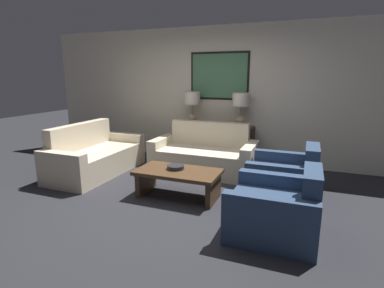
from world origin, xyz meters
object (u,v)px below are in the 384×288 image
couch_by_side (95,157)px  couch_by_back_wall (205,156)px  table_lamp_left (192,102)px  armchair_near_back_wall (285,179)px  decorative_bowl (176,167)px  armchair_near_camera (276,211)px  coffee_table (178,177)px  console_table (215,144)px  table_lamp_right (241,104)px

couch_by_side → couch_by_back_wall: bearing=23.5°
table_lamp_left → armchair_near_back_wall: 2.52m
decorative_bowl → armchair_near_camera: armchair_near_camera is taller
coffee_table → decorative_bowl: 0.15m
console_table → table_lamp_left: 0.95m
console_table → armchair_near_back_wall: armchair_near_back_wall is taller
table_lamp_left → couch_by_side: (-1.31, -1.42, -0.90)m
console_table → coffee_table: size_ratio=1.26×
couch_by_back_wall → decorative_bowl: (-0.03, -1.19, 0.13)m
coffee_table → armchair_near_back_wall: size_ratio=1.29×
table_lamp_right → armchair_near_back_wall: size_ratio=0.69×
couch_by_back_wall → couch_by_side: same height
couch_by_back_wall → armchair_near_camera: 2.31m
table_lamp_right → armchair_near_back_wall: bearing=-53.9°
decorative_bowl → armchair_near_camera: 1.60m
table_lamp_left → armchair_near_camera: (1.94, -2.44, -0.92)m
console_table → armchair_near_back_wall: 1.96m
table_lamp_right → coffee_table: 2.13m
coffee_table → decorative_bowl: size_ratio=4.89×
couch_by_side → decorative_bowl: bearing=-13.2°
table_lamp_left → couch_by_back_wall: size_ratio=0.35×
couch_by_back_wall → couch_by_side: (-1.80, -0.78, 0.00)m
table_lamp_left → couch_by_side: size_ratio=0.35×
armchair_near_back_wall → couch_by_back_wall: bearing=155.0°
table_lamp_left → couch_by_side: bearing=-132.7°
armchair_near_camera → table_lamp_left: bearing=128.5°
couch_by_back_wall → table_lamp_left: bearing=127.5°
table_lamp_left → couch_by_side: 2.13m
table_lamp_left → coffee_table: (0.52, -1.88, -0.90)m
armchair_near_back_wall → coffee_table: bearing=-158.4°
coffee_table → decorative_bowl: bearing=143.1°
decorative_bowl → armchair_near_back_wall: 1.57m
console_table → table_lamp_left: bearing=180.0°
table_lamp_right → table_lamp_left: bearing=180.0°
couch_by_side → armchair_near_back_wall: couch_by_side is taller
armchair_near_back_wall → armchair_near_camera: size_ratio=1.00×
couch_by_side → armchair_near_back_wall: 3.25m
table_lamp_right → couch_by_back_wall: size_ratio=0.35×
table_lamp_right → armchair_near_camera: size_ratio=0.69×
table_lamp_right → couch_by_back_wall: bearing=-127.5°
armchair_near_camera → table_lamp_right: bearing=111.5°
couch_by_back_wall → coffee_table: 1.24m
coffee_table → couch_by_side: bearing=166.0°
couch_by_side → decorative_bowl: (1.77, -0.41, 0.13)m
armchair_near_camera → decorative_bowl: bearing=157.8°
console_table → table_lamp_right: bearing=0.0°
table_lamp_right → armchair_near_camera: (0.96, -2.44, -0.92)m
console_table → armchair_near_camera: 2.84m
couch_by_back_wall → coffee_table: couch_by_back_wall is taller
armchair_near_camera → coffee_table: bearing=158.4°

